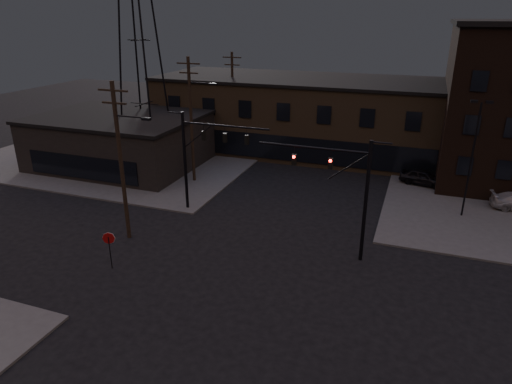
% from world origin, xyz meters
% --- Properties ---
extents(ground, '(140.00, 140.00, 0.00)m').
position_xyz_m(ground, '(0.00, 0.00, 0.00)').
color(ground, black).
rests_on(ground, ground).
extents(sidewalk_nw, '(30.00, 30.00, 0.15)m').
position_xyz_m(sidewalk_nw, '(-22.00, 22.00, 0.07)').
color(sidewalk_nw, '#474744').
rests_on(sidewalk_nw, ground).
extents(building_row, '(40.00, 12.00, 8.00)m').
position_xyz_m(building_row, '(0.00, 28.00, 4.00)').
color(building_row, brown).
rests_on(building_row, ground).
extents(building_left, '(16.00, 12.00, 5.00)m').
position_xyz_m(building_left, '(-20.00, 16.00, 2.50)').
color(building_left, black).
rests_on(building_left, ground).
extents(traffic_signal_near, '(7.12, 0.24, 8.00)m').
position_xyz_m(traffic_signal_near, '(5.36, 4.50, 4.93)').
color(traffic_signal_near, black).
rests_on(traffic_signal_near, ground).
extents(traffic_signal_far, '(7.12, 0.24, 8.00)m').
position_xyz_m(traffic_signal_far, '(-6.72, 8.00, 5.01)').
color(traffic_signal_far, black).
rests_on(traffic_signal_far, ground).
extents(stop_sign, '(0.72, 0.33, 2.48)m').
position_xyz_m(stop_sign, '(-8.00, -1.99, 1.84)').
color(stop_sign, black).
rests_on(stop_sign, ground).
extents(utility_pole_near, '(3.70, 0.28, 11.00)m').
position_xyz_m(utility_pole_near, '(-9.43, 2.00, 5.87)').
color(utility_pole_near, black).
rests_on(utility_pole_near, ground).
extents(utility_pole_mid, '(3.70, 0.28, 11.50)m').
position_xyz_m(utility_pole_mid, '(-10.44, 14.00, 6.13)').
color(utility_pole_mid, black).
rests_on(utility_pole_mid, ground).
extents(utility_pole_far, '(2.20, 0.28, 11.00)m').
position_xyz_m(utility_pole_far, '(-11.50, 26.00, 5.78)').
color(utility_pole_far, black).
rests_on(utility_pole_far, ground).
extents(transmission_tower, '(7.00, 7.00, 25.00)m').
position_xyz_m(transmission_tower, '(-18.00, 18.00, 12.50)').
color(transmission_tower, black).
rests_on(transmission_tower, ground).
extents(lot_light_a, '(1.50, 0.28, 9.14)m').
position_xyz_m(lot_light_a, '(13.00, 14.00, 5.51)').
color(lot_light_a, black).
rests_on(lot_light_a, ground).
extents(parked_car_lot_a, '(4.51, 2.66, 1.44)m').
position_xyz_m(parked_car_lot_a, '(9.96, 20.19, 0.87)').
color(parked_car_lot_a, black).
rests_on(parked_car_lot_a, sidewalk_ne).
extents(car_crossing, '(2.45, 4.95, 1.56)m').
position_xyz_m(car_crossing, '(2.99, 25.72, 0.78)').
color(car_crossing, black).
rests_on(car_crossing, ground).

